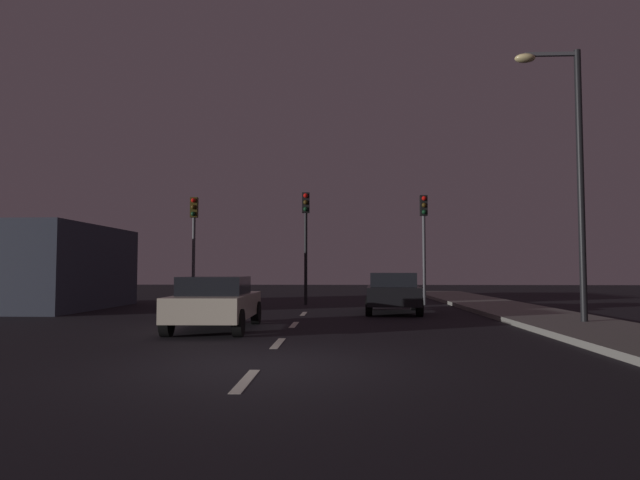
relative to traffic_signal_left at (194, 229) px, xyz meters
The scene contains 13 objects.
ground_plane 10.19m from the traffic_signal_left, 56.92° to the right, with size 80.00×80.00×0.00m, color black.
sidewalk_curb_right 15.44m from the traffic_signal_left, 32.30° to the right, with size 3.00×40.00×0.15m, color gray.
lane_stripe_nearest 17.41m from the traffic_signal_left, 72.10° to the right, with size 0.16×1.60×0.01m, color silver.
lane_stripe_second 13.93m from the traffic_signal_left, 67.15° to the right, with size 0.16×1.60×0.01m, color silver.
lane_stripe_third 10.67m from the traffic_signal_left, 58.77° to the right, with size 0.16×1.60×0.01m, color silver.
lane_stripe_fourth 7.90m from the traffic_signal_left, 42.79° to the right, with size 0.16×1.60×0.01m, color silver.
traffic_signal_left is the anchor object (origin of this frame).
traffic_signal_center 5.00m from the traffic_signal_left, ahead, with size 0.32×0.38×4.95m.
traffic_signal_right 10.18m from the traffic_signal_left, ahead, with size 0.32×0.38×4.80m.
car_stopped_ahead 9.83m from the traffic_signal_left, 27.78° to the right, with size 2.09×4.00×1.42m.
car_adjacent_lane 10.93m from the traffic_signal_left, 71.43° to the right, with size 1.94×4.07×1.35m.
street_lamp_right 15.65m from the traffic_signal_left, 34.94° to the right, with size 1.79×0.36×7.55m.
storefront_left 6.44m from the traffic_signal_left, 152.07° to the right, with size 5.48×7.04×3.25m, color #333847.
Camera 1 is at (1.32, -8.66, 1.52)m, focal length 30.35 mm.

